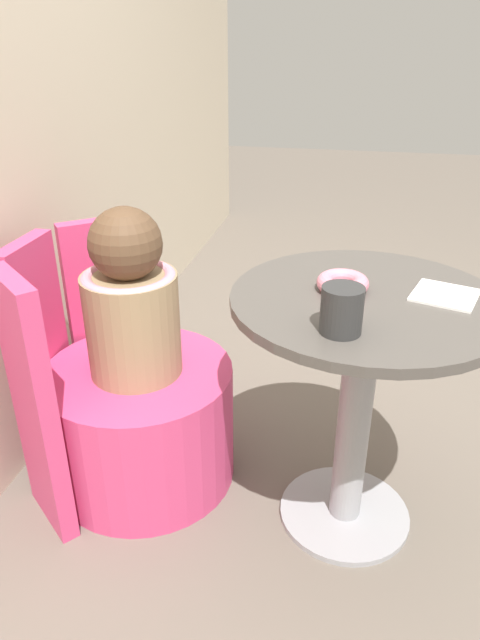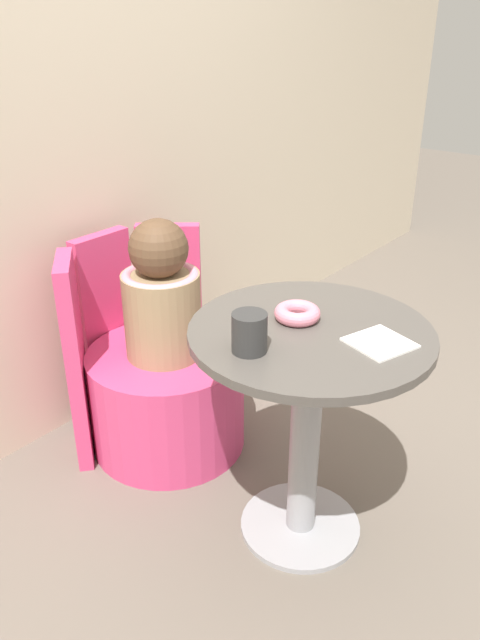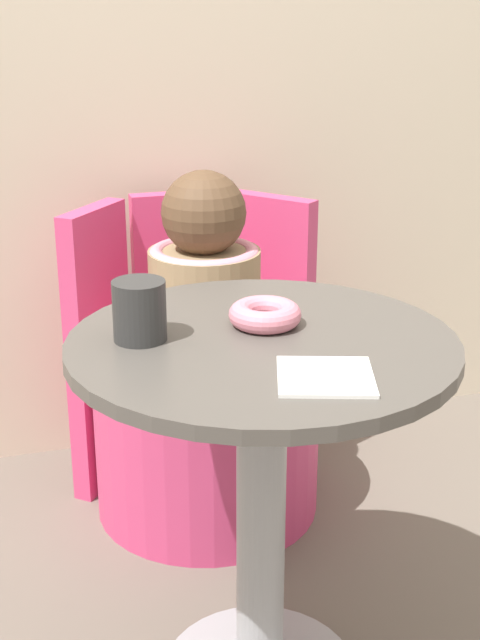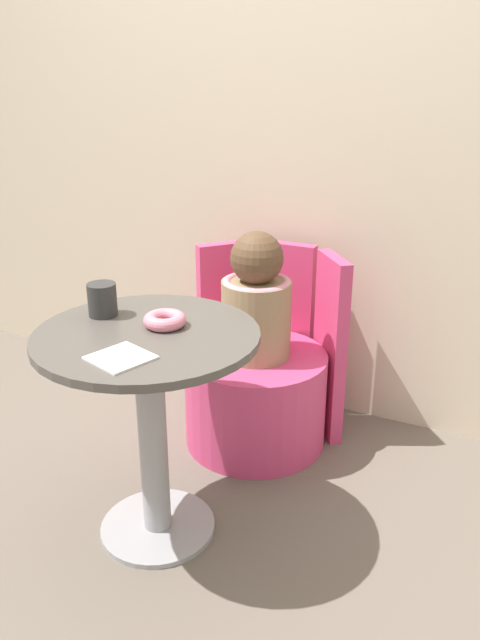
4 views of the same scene
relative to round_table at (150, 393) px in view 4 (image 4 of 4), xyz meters
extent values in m
plane|color=#665B51|center=(-0.04, -0.07, -0.50)|extent=(12.00, 12.00, 0.00)
cube|color=beige|center=(-0.04, 1.06, 0.70)|extent=(6.00, 0.06, 2.40)
cylinder|color=#99999E|center=(0.00, 0.00, -0.49)|extent=(0.37, 0.37, 0.02)
cylinder|color=#99999E|center=(0.00, 0.00, -0.15)|extent=(0.09, 0.09, 0.66)
cylinder|color=#4C4742|center=(0.00, 0.00, 0.19)|extent=(0.66, 0.66, 0.02)
cylinder|color=#D13D70|center=(0.06, 0.63, -0.31)|extent=(0.56, 0.56, 0.38)
cube|color=#D13D70|center=(0.06, 0.93, -0.13)|extent=(0.24, 0.05, 0.75)
cube|color=#D13D70|center=(0.29, 0.82, -0.13)|extent=(0.19, 0.21, 0.75)
cube|color=#D13D70|center=(-0.17, 0.82, -0.13)|extent=(0.19, 0.21, 0.75)
cylinder|color=#937A56|center=(0.06, 0.63, 0.03)|extent=(0.26, 0.26, 0.30)
torus|color=pink|center=(0.06, 0.63, 0.17)|extent=(0.26, 0.26, 0.04)
sphere|color=brown|center=(0.06, 0.63, 0.27)|extent=(0.20, 0.20, 0.20)
torus|color=pink|center=(0.02, 0.06, 0.22)|extent=(0.13, 0.13, 0.04)
cylinder|color=#2D2D2D|center=(-0.19, 0.05, 0.25)|extent=(0.09, 0.09, 0.10)
cube|color=white|center=(0.04, -0.18, 0.20)|extent=(0.18, 0.18, 0.01)
camera|label=1|loc=(-1.27, 0.04, 0.75)|focal=32.00mm
camera|label=2|loc=(-1.26, -0.77, 0.95)|focal=35.00mm
camera|label=3|loc=(-0.42, -1.31, 0.74)|focal=50.00mm
camera|label=4|loc=(0.97, -1.36, 0.89)|focal=35.00mm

